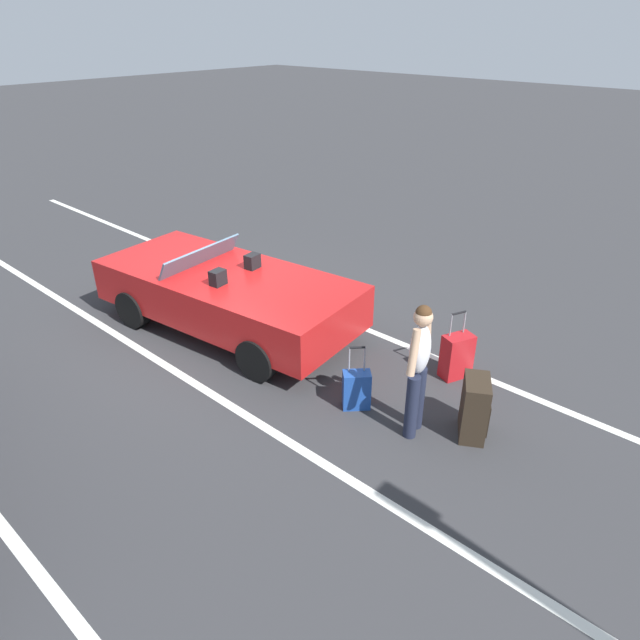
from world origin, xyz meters
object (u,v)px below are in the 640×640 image
convertible_car (218,291)px  traveler_person (419,364)px  suitcase_large_black (475,408)px  suitcase_medium_bright (457,356)px  suitcase_small_carryon (356,390)px

convertible_car → traveler_person: 3.75m
convertible_car → suitcase_large_black: 4.28m
suitcase_medium_bright → traveler_person: traveler_person is taller
suitcase_large_black → suitcase_small_carryon: 1.42m
suitcase_small_carryon → suitcase_medium_bright: bearing=112.7°
suitcase_large_black → suitcase_medium_bright: suitcase_medium_bright is taller
suitcase_medium_bright → traveler_person: size_ratio=0.57×
suitcase_large_black → suitcase_medium_bright: (0.76, -0.94, -0.05)m
convertible_car → suitcase_medium_bright: convertible_car is taller
suitcase_medium_bright → suitcase_small_carryon: (0.57, 1.43, -0.06)m
suitcase_small_carryon → convertible_car: bearing=-140.5°
suitcase_large_black → traveler_person: (0.54, 0.41, 0.56)m
suitcase_medium_bright → traveler_person: (-0.22, 1.35, 0.62)m
convertible_car → suitcase_small_carryon: size_ratio=5.12×
convertible_car → suitcase_large_black: (-4.27, -0.24, -0.22)m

